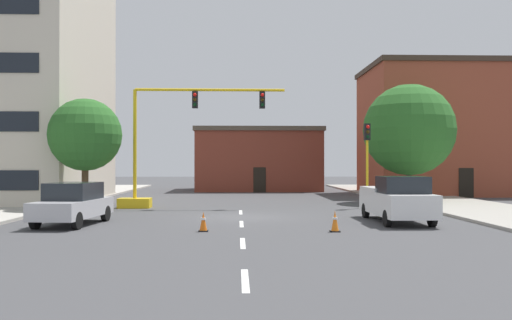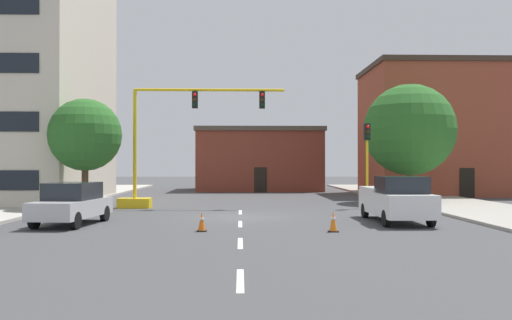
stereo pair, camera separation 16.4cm
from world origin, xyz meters
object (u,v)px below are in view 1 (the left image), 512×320
object	(u,v)px
tree_right_mid	(409,130)
traffic_cone_roadside_a	(335,221)
traffic_light_pole_right	(367,146)
pickup_truck_white	(397,200)
sedan_silver_near_left	(73,203)
traffic_signal_gantry	(157,168)
tree_left_near	(85,135)
traffic_cone_roadside_b	(203,222)

from	to	relation	value
tree_right_mid	traffic_cone_roadside_a	xyz separation A→B (m)	(-7.54, -15.03, -4.32)
traffic_light_pole_right	traffic_cone_roadside_a	world-z (taller)	traffic_light_pole_right
pickup_truck_white	sedan_silver_near_left	size ratio (longest dim) A/B	1.15
traffic_signal_gantry	tree_left_near	bearing A→B (deg)	-157.32
traffic_light_pole_right	traffic_cone_roadside_b	world-z (taller)	traffic_light_pole_right
pickup_truck_white	traffic_cone_roadside_a	xyz separation A→B (m)	(-3.26, -3.24, -0.59)
traffic_light_pole_right	pickup_truck_white	world-z (taller)	traffic_light_pole_right
traffic_signal_gantry	traffic_cone_roadside_b	size ratio (longest dim) A/B	12.89
traffic_signal_gantry	tree_right_mid	world-z (taller)	tree_right_mid
tree_left_near	tree_right_mid	bearing A→B (deg)	15.13
traffic_signal_gantry	sedan_silver_near_left	bearing A→B (deg)	-103.88
traffic_cone_roadside_a	pickup_truck_white	bearing A→B (deg)	44.85
sedan_silver_near_left	tree_right_mid	bearing A→B (deg)	34.66
pickup_truck_white	traffic_cone_roadside_b	distance (m)	8.67
tree_right_mid	traffic_cone_roadside_b	world-z (taller)	tree_right_mid
tree_right_mid	traffic_cone_roadside_a	size ratio (longest dim) A/B	9.76
traffic_light_pole_right	sedan_silver_near_left	world-z (taller)	traffic_light_pole_right
tree_left_near	traffic_cone_roadside_a	distance (m)	15.80
traffic_signal_gantry	tree_right_mid	xyz separation A→B (m)	(15.76, 3.73, 2.44)
tree_right_mid	pickup_truck_white	distance (m)	13.08
traffic_light_pole_right	traffic_cone_roadside_a	distance (m)	11.81
tree_left_near	pickup_truck_white	bearing A→B (deg)	-23.43
traffic_light_pole_right	traffic_cone_roadside_b	xyz separation A→B (m)	(-8.63, -10.47, -3.17)
traffic_cone_roadside_b	traffic_cone_roadside_a	bearing A→B (deg)	-3.16
traffic_cone_roadside_a	traffic_light_pole_right	bearing A→B (deg)	70.66
sedan_silver_near_left	traffic_light_pole_right	bearing A→B (deg)	29.80
tree_right_mid	pickup_truck_white	xyz separation A→B (m)	(-4.28, -11.78, -3.74)
tree_right_mid	pickup_truck_white	bearing A→B (deg)	-109.96
traffic_signal_gantry	traffic_light_pole_right	xyz separation A→B (m)	(11.99, -0.56, 1.26)
traffic_light_pole_right	traffic_signal_gantry	bearing A→B (deg)	177.35
tree_right_mid	traffic_cone_roadside_b	bearing A→B (deg)	-130.05
traffic_signal_gantry	pickup_truck_white	size ratio (longest dim) A/B	1.75
traffic_cone_roadside_a	traffic_signal_gantry	bearing A→B (deg)	126.05
traffic_cone_roadside_a	traffic_cone_roadside_b	bearing A→B (deg)	176.84
traffic_light_pole_right	pickup_truck_white	size ratio (longest dim) A/B	0.89
traffic_light_pole_right	traffic_cone_roadside_a	size ratio (longest dim) A/B	6.10
traffic_signal_gantry	pickup_truck_white	distance (m)	14.09
pickup_truck_white	tree_right_mid	bearing A→B (deg)	70.04
tree_left_near	sedan_silver_near_left	size ratio (longest dim) A/B	1.29
traffic_light_pole_right	tree_left_near	size ratio (longest dim) A/B	0.79
pickup_truck_white	tree_left_near	bearing A→B (deg)	156.57
traffic_signal_gantry	sedan_silver_near_left	distance (m)	9.01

